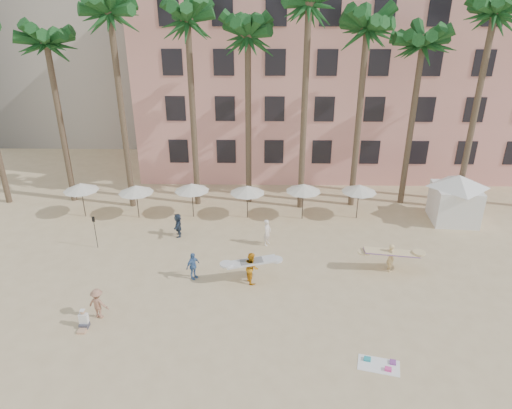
{
  "coord_description": "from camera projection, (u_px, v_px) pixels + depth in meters",
  "views": [
    {
      "loc": [
        0.18,
        -17.65,
        14.7
      ],
      "look_at": [
        -0.26,
        6.0,
        4.0
      ],
      "focal_mm": 32.0,
      "sensor_mm": 36.0,
      "label": 1
    }
  ],
  "objects": [
    {
      "name": "beach_towel",
      "position": [
        380.0,
        365.0,
        20.02
      ],
      "size": [
        1.99,
        1.41,
        0.14
      ],
      "color": "white",
      "rests_on": "ground"
    },
    {
      "name": "carrier_yellow",
      "position": [
        391.0,
        256.0,
        26.62
      ],
      "size": [
        3.2,
        0.75,
        1.75
      ],
      "color": "#DEBC7D",
      "rests_on": "ground"
    },
    {
      "name": "pink_hotel",
      "position": [
        338.0,
        78.0,
        42.41
      ],
      "size": [
        35.0,
        14.0,
        16.0
      ],
      "primitive_type": "cube",
      "color": "#F4A294",
      "rests_on": "ground"
    },
    {
      "name": "ground",
      "position": [
        259.0,
        330.0,
        22.14
      ],
      "size": [
        120.0,
        120.0,
        0.0
      ],
      "primitive_type": "plane",
      "color": "#D1B789",
      "rests_on": "ground"
    },
    {
      "name": "palm_row",
      "position": [
        270.0,
        27.0,
        30.45
      ],
      "size": [
        44.4,
        5.4,
        16.3
      ],
      "color": "brown",
      "rests_on": "ground"
    },
    {
      "name": "umbrella_row",
      "position": [
        219.0,
        188.0,
        32.61
      ],
      "size": [
        22.5,
        2.7,
        2.73
      ],
      "color": "#332B23",
      "rests_on": "ground"
    },
    {
      "name": "paddle",
      "position": [
        95.0,
        228.0,
        28.9
      ],
      "size": [
        0.18,
        0.04,
        2.23
      ],
      "color": "black",
      "rests_on": "ground"
    },
    {
      "name": "beachgoers",
      "position": [
        174.0,
        254.0,
        27.13
      ],
      "size": [
        9.4,
        9.92,
        1.8
      ],
      "color": "#2B394C",
      "rests_on": "ground"
    },
    {
      "name": "carrier_white",
      "position": [
        251.0,
        267.0,
        25.57
      ],
      "size": [
        2.91,
        1.27,
        1.85
      ],
      "color": "orange",
      "rests_on": "ground"
    },
    {
      "name": "seated_man",
      "position": [
        84.0,
        322.0,
        22.2
      ],
      "size": [
        0.43,
        0.76,
        0.98
      ],
      "color": "#3F3F4C",
      "rests_on": "ground"
    },
    {
      "name": "cabana",
      "position": [
        456.0,
        194.0,
        32.27
      ],
      "size": [
        4.85,
        4.85,
        3.5
      ],
      "color": "white",
      "rests_on": "ground"
    }
  ]
}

